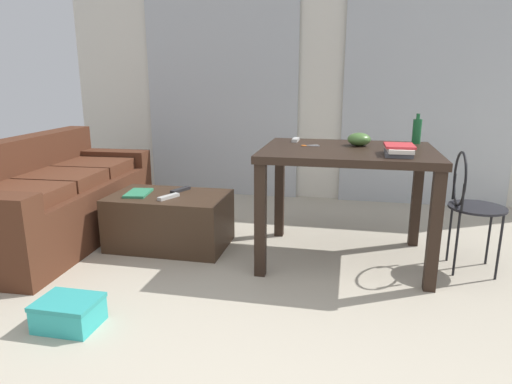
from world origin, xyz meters
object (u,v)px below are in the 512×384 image
bottle_near (417,131)px  shoebox (69,313)px  tv_remote_secondary (181,190)px  coffee_table (170,220)px  wire_chair (469,197)px  tv_remote_on_table (296,140)px  scissors (308,146)px  magazine (138,193)px  craft_table (347,165)px  tv_remote_primary (169,197)px  book_stack (399,150)px  bowl (359,139)px  couch (53,200)px

bottle_near → shoebox: bearing=-140.1°
tv_remote_secondary → bottle_near: bearing=28.6°
coffee_table → wire_chair: bearing=-0.2°
tv_remote_on_table → shoebox: size_ratio=0.47×
wire_chair → tv_remote_on_table: tv_remote_on_table is taller
scissors → shoebox: (-1.10, -1.28, -0.73)m
shoebox → tv_remote_on_table: bearing=56.5°
scissors → magazine: bearing=-175.4°
wire_chair → tv_remote_secondary: 2.06m
craft_table → shoebox: 1.94m
tv_remote_primary → magazine: 0.28m
coffee_table → scissors: bearing=3.9°
book_stack → tv_remote_on_table: book_stack is taller
tv_remote_primary → shoebox: size_ratio=0.58×
bowl → scissors: size_ratio=1.29×
bowl → tv_remote_primary: (-1.34, -0.25, -0.43)m
bottle_near → shoebox: size_ratio=0.69×
couch → tv_remote_secondary: size_ratio=10.20×
couch → tv_remote_primary: bearing=-3.5°
tv_remote_primary → shoebox: bearing=-70.4°
craft_table → shoebox: size_ratio=3.69×
tv_remote_primary → craft_table: bearing=29.9°
couch → book_stack: book_stack is taller
bowl → book_stack: size_ratio=0.57×
shoebox → magazine: bearing=98.0°
couch → shoebox: (0.90, -1.17, -0.24)m
coffee_table → shoebox: size_ratio=2.80×
coffee_table → tv_remote_primary: 0.24m
book_stack → wire_chair: bearing=21.9°
wire_chair → scissors: size_ratio=6.43×
coffee_table → magazine: size_ratio=3.38×
book_stack → tv_remote_on_table: 0.85m
bowl → bottle_near: bearing=25.8°
couch → tv_remote_primary: couch is taller
bowl → couch: bearing=-175.5°
bottle_near → scissors: 0.81m
book_stack → tv_remote_on_table: (-0.70, 0.49, -0.02)m
bottle_near → bowl: bearing=-154.2°
tv_remote_primary → tv_remote_secondary: tv_remote_primary is taller
tv_remote_secondary → couch: bearing=-150.0°
craft_table → tv_remote_primary: (-1.27, -0.11, -0.27)m
bowl → book_stack: (0.24, -0.35, -0.01)m
couch → bowl: (2.36, 0.19, 0.53)m
couch → bottle_near: bottle_near is taller
bottle_near → tv_remote_on_table: size_ratio=1.47×
bottle_near → magazine: size_ratio=0.83×
book_stack → tv_remote_secondary: bearing=168.4°
wire_chair → magazine: 2.33m
bowl → tv_remote_secondary: bearing=-178.8°
tv_remote_secondary → magazine: (-0.28, -0.15, -0.00)m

